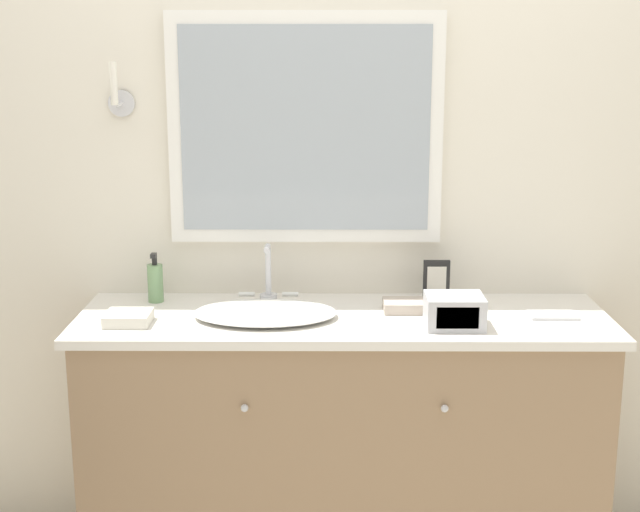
{
  "coord_description": "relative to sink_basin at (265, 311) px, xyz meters",
  "views": [
    {
      "loc": [
        -0.06,
        -2.52,
        1.73
      ],
      "look_at": [
        -0.08,
        0.28,
        1.07
      ],
      "focal_mm": 50.0,
      "sensor_mm": 36.0,
      "label": 1
    }
  ],
  "objects": [
    {
      "name": "appliance_box",
      "position": [
        0.6,
        -0.1,
        0.03
      ],
      "size": [
        0.18,
        0.15,
        0.1
      ],
      "color": "#BCBCC1",
      "rests_on": "vanity_counter"
    },
    {
      "name": "vanity_counter",
      "position": [
        0.25,
        0.02,
        -0.45
      ],
      "size": [
        1.74,
        0.54,
        0.87
      ],
      "color": "#937556",
      "rests_on": "ground_plane"
    },
    {
      "name": "hand_towel_near_sink",
      "position": [
        0.46,
        0.07,
        -0.0
      ],
      "size": [
        0.15,
        0.11,
        0.04
      ],
      "color": "#B7A899",
      "rests_on": "vanity_counter"
    },
    {
      "name": "sink_basin",
      "position": [
        0.0,
        0.0,
        0.0
      ],
      "size": [
        0.47,
        0.36,
        0.21
      ],
      "color": "white",
      "rests_on": "vanity_counter"
    },
    {
      "name": "metal_tray",
      "position": [
        0.94,
        0.01,
        -0.01
      ],
      "size": [
        0.15,
        0.1,
        0.01
      ],
      "color": "silver",
      "rests_on": "vanity_counter"
    },
    {
      "name": "hand_towel_far_corner",
      "position": [
        -0.43,
        -0.08,
        -0.0
      ],
      "size": [
        0.14,
        0.13,
        0.04
      ],
      "color": "silver",
      "rests_on": "vanity_counter"
    },
    {
      "name": "picture_frame",
      "position": [
        0.58,
        0.17,
        0.05
      ],
      "size": [
        0.09,
        0.01,
        0.15
      ],
      "color": "black",
      "rests_on": "vanity_counter"
    },
    {
      "name": "wall_back",
      "position": [
        0.25,
        0.32,
        0.39
      ],
      "size": [
        8.0,
        0.18,
        2.55
      ],
      "color": "silver",
      "rests_on": "ground_plane"
    },
    {
      "name": "soap_bottle",
      "position": [
        -0.39,
        0.18,
        0.05
      ],
      "size": [
        0.05,
        0.05,
        0.17
      ],
      "color": "#709966",
      "rests_on": "vanity_counter"
    }
  ]
}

